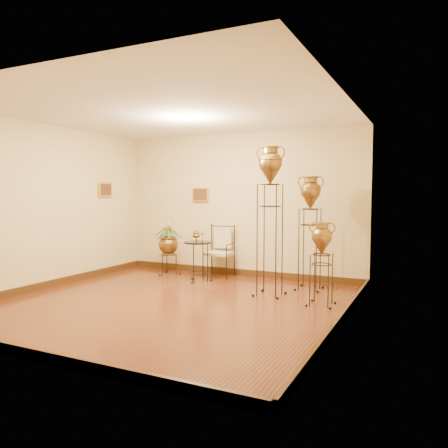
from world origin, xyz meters
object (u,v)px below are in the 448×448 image
at_px(amphora_mid, 310,232).
at_px(planter_urn, 168,242).
at_px(armchair, 219,251).
at_px(amphora_tall, 270,219).
at_px(side_table, 198,261).

relative_size(amphora_mid, planter_urn, 1.67).
bearing_deg(amphora_mid, armchair, 169.12).
bearing_deg(amphora_tall, planter_urn, 161.15).
xyz_separation_m(amphora_tall, side_table, (-1.57, 0.48, -0.83)).
relative_size(planter_urn, armchair, 1.17).
distance_m(amphora_tall, armchair, 1.92).
bearing_deg(armchair, amphora_mid, -15.78).
height_order(amphora_tall, planter_urn, amphora_tall).
distance_m(amphora_mid, side_table, 2.12).
bearing_deg(armchair, planter_urn, -172.38).
bearing_deg(amphora_mid, side_table, -173.92).
distance_m(amphora_tall, amphora_mid, 0.87).
bearing_deg(planter_urn, armchair, 12.53).
relative_size(amphora_tall, side_table, 2.56).
bearing_deg(amphora_mid, planter_urn, 177.29).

